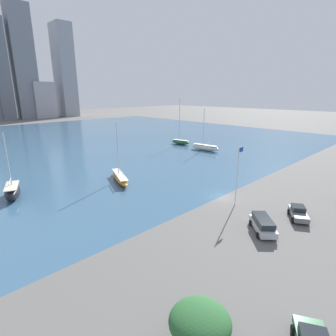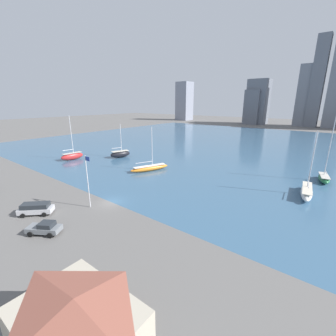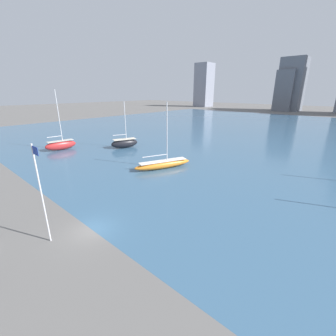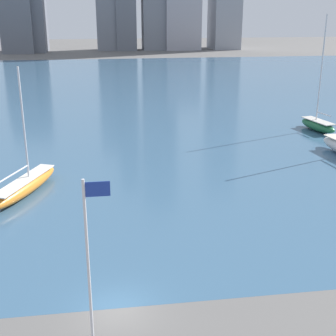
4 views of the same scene
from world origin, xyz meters
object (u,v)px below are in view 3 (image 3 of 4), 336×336
sailboat_black (125,143)px  sailboat_red (61,145)px  sailboat_orange (163,164)px  flag_pole (41,191)px

sailboat_black → sailboat_red: size_ratio=0.81×
sailboat_orange → flag_pole: bearing=-51.7°
flag_pole → sailboat_orange: (-6.43, 22.31, -4.29)m
flag_pole → sailboat_red: (-33.90, 16.15, -3.90)m
flag_pole → sailboat_orange: bearing=106.1°
sailboat_black → sailboat_orange: (17.78, -5.20, -0.36)m
sailboat_black → sailboat_orange: bearing=2.9°
flag_pole → sailboat_black: 36.86m
flag_pole → sailboat_orange: sailboat_orange is taller
sailboat_black → sailboat_red: bearing=-111.2°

